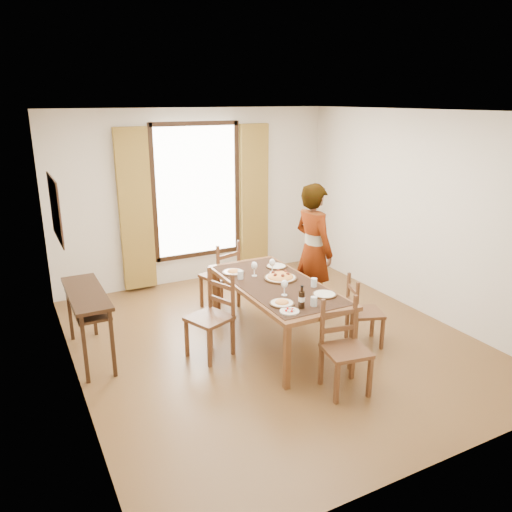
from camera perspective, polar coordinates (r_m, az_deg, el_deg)
name	(u,v)px	position (r m, az deg, el deg)	size (l,w,h in m)	color
ground	(272,340)	(6.20, 1.89, -9.60)	(5.00, 5.00, 0.00)	#492916
room_shell	(268,215)	(5.77, 1.38, 4.68)	(4.60, 5.10, 2.74)	beige
console_table	(87,301)	(5.85, -18.79, -4.92)	(0.38, 1.20, 0.80)	black
dining_table	(277,288)	(5.88, 2.39, -3.72)	(0.94, 2.00, 0.76)	brown
chair_west	(212,318)	(5.71, -5.10, -7.06)	(0.56, 0.56, 0.98)	brown
chair_north	(221,277)	(6.96, -4.00, -2.41)	(0.54, 0.54, 0.98)	brown
chair_south	(344,350)	(5.13, 10.07, -10.53)	(0.48, 0.48, 0.94)	brown
chair_east	(363,313)	(6.08, 12.10, -6.41)	(0.48, 0.48, 0.86)	brown
man	(313,251)	(6.64, 6.57, 0.59)	(0.51, 0.71, 1.80)	#94989C
plate_sw	(282,302)	(5.28, 2.98, -5.26)	(0.27, 0.27, 0.05)	silver
plate_se	(324,293)	(5.55, 7.83, -4.22)	(0.27, 0.27, 0.05)	silver
plate_nw	(233,271)	(6.20, -2.60, -1.71)	(0.27, 0.27, 0.05)	silver
plate_ne	(276,265)	(6.41, 2.33, -1.04)	(0.27, 0.27, 0.05)	silver
pasta_platter	(280,275)	(5.99, 2.81, -2.20)	(0.40, 0.40, 0.10)	#C63F19
caprese_plate	(290,310)	(5.10, 3.85, -6.21)	(0.20, 0.20, 0.04)	silver
wine_glass_a	(284,288)	(5.49, 3.27, -3.62)	(0.08, 0.08, 0.18)	white
wine_glass_b	(272,266)	(6.18, 1.87, -1.12)	(0.08, 0.08, 0.18)	white
wine_glass_c	(254,269)	(6.07, -0.19, -1.48)	(0.08, 0.08, 0.18)	white
tumbler_a	(314,283)	(5.78, 6.64, -3.03)	(0.07, 0.07, 0.10)	silver
tumbler_b	(240,275)	(5.99, -1.79, -2.18)	(0.07, 0.07, 0.10)	silver
tumbler_c	(314,301)	(5.26, 6.63, -5.17)	(0.07, 0.07, 0.10)	silver
wine_bottle	(302,297)	(5.17, 5.25, -4.66)	(0.07, 0.07, 0.25)	black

